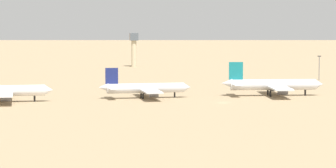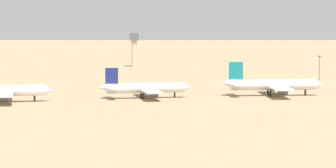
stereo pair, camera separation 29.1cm
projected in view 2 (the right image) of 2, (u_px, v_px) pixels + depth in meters
The scene contains 6 objects.
ground at pixel (223, 103), 331.18m from camera, with size 4000.00×4000.00×0.00m, color #9E8460.
ridge_center at pixel (314, 4), 1472.04m from camera, with size 362.06×292.47×89.48m, color gray.
parked_jet_navy_2 at pixel (145, 88), 347.27m from camera, with size 38.12×31.98×12.61m.
parked_jet_teal_3 at pixel (272, 85), 356.68m from camera, with size 43.29×36.54×14.29m.
control_tower at pixel (134, 46), 536.29m from camera, with size 5.20×5.20×21.32m.
light_pole_west at pixel (319, 66), 435.13m from camera, with size 1.80×0.50×12.57m.
Camera 2 is at (-73.95, -321.56, 36.23)m, focal length 91.30 mm.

